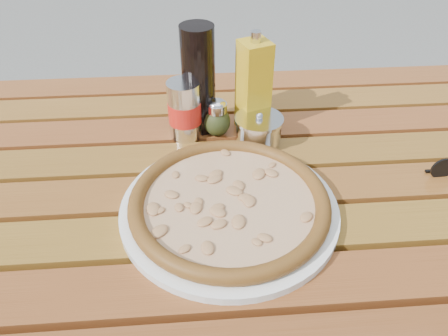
{
  "coord_description": "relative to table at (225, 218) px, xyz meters",
  "views": [
    {
      "loc": [
        -0.05,
        -0.58,
        1.26
      ],
      "look_at": [
        0.0,
        0.02,
        0.78
      ],
      "focal_mm": 35.0,
      "sensor_mm": 36.0,
      "label": 1
    }
  ],
  "objects": [
    {
      "name": "table",
      "position": [
        0.0,
        0.0,
        0.0
      ],
      "size": [
        1.4,
        0.9,
        0.75
      ],
      "color": "#371F0C",
      "rests_on": "ground"
    },
    {
      "name": "plate",
      "position": [
        0.0,
        -0.06,
        0.08
      ],
      "size": [
        0.47,
        0.47,
        0.01
      ],
      "primitive_type": "cylinder",
      "rotation": [
        0.0,
        0.0,
        -0.4
      ],
      "color": "white",
      "rests_on": "table"
    },
    {
      "name": "pizza",
      "position": [
        0.0,
        -0.06,
        0.1
      ],
      "size": [
        0.46,
        0.46,
        0.03
      ],
      "rotation": [
        0.0,
        0.0,
        -0.62
      ],
      "color": "beige",
      "rests_on": "plate"
    },
    {
      "name": "pepper_shaker",
      "position": [
        -0.03,
        0.2,
        0.11
      ],
      "size": [
        0.07,
        0.07,
        0.08
      ],
      "rotation": [
        0.0,
        0.0,
        0.43
      ],
      "color": "#B53A14",
      "rests_on": "table"
    },
    {
      "name": "oregano_shaker",
      "position": [
        -0.0,
        0.17,
        0.11
      ],
      "size": [
        0.06,
        0.06,
        0.08
      ],
      "rotation": [
        0.0,
        0.0,
        -0.03
      ],
      "color": "#353E19",
      "rests_on": "table"
    },
    {
      "name": "dark_bottle",
      "position": [
        -0.04,
        0.2,
        0.19
      ],
      "size": [
        0.08,
        0.08,
        0.22
      ],
      "primitive_type": "cylinder",
      "rotation": [
        0.0,
        0.0,
        -0.22
      ],
      "color": "black",
      "rests_on": "table"
    },
    {
      "name": "soda_can",
      "position": [
        -0.07,
        0.17,
        0.13
      ],
      "size": [
        0.07,
        0.07,
        0.12
      ],
      "rotation": [
        0.0,
        0.0,
        -0.08
      ],
      "color": "silver",
      "rests_on": "table"
    },
    {
      "name": "olive_oil_cruet",
      "position": [
        0.07,
        0.19,
        0.17
      ],
      "size": [
        0.07,
        0.07,
        0.21
      ],
      "rotation": [
        0.0,
        0.0,
        0.36
      ],
      "color": "gold",
      "rests_on": "table"
    },
    {
      "name": "parmesan_tin",
      "position": [
        0.08,
        0.13,
        0.11
      ],
      "size": [
        0.11,
        0.11,
        0.07
      ],
      "rotation": [
        0.0,
        0.0,
        -0.22
      ],
      "color": "silver",
      "rests_on": "table"
    }
  ]
}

